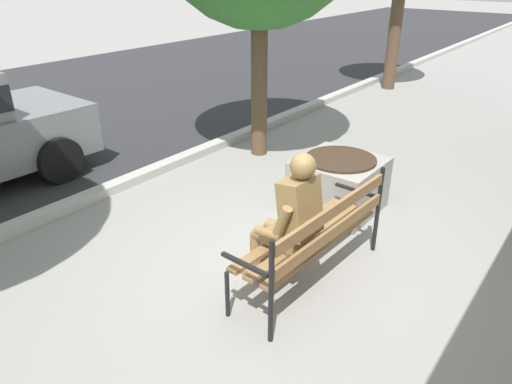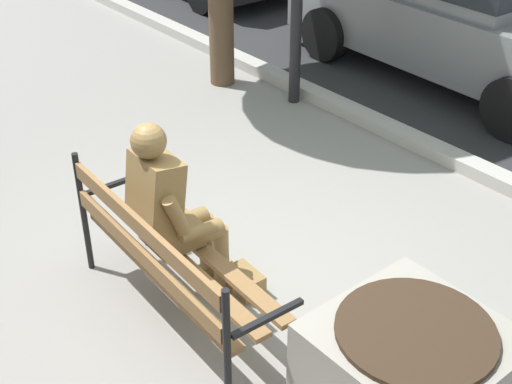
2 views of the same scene
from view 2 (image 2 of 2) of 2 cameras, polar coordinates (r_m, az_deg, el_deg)
ground_plane at (r=4.89m, az=-3.44°, el=-9.48°), size 80.00×80.00×0.00m
curb_stone at (r=6.64m, az=17.11°, el=1.84°), size 60.00×0.20×0.12m
park_bench at (r=4.47m, az=-7.11°, el=-5.26°), size 1.82×0.61×0.95m
bronze_statue_seated at (r=4.62m, az=-6.29°, el=-1.96°), size 0.65×0.76×1.37m
concrete_planter at (r=4.08m, az=12.14°, el=-14.19°), size 0.94×0.94×0.67m
parked_car_grey at (r=8.49m, az=16.20°, el=14.28°), size 4.15×2.01×1.56m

